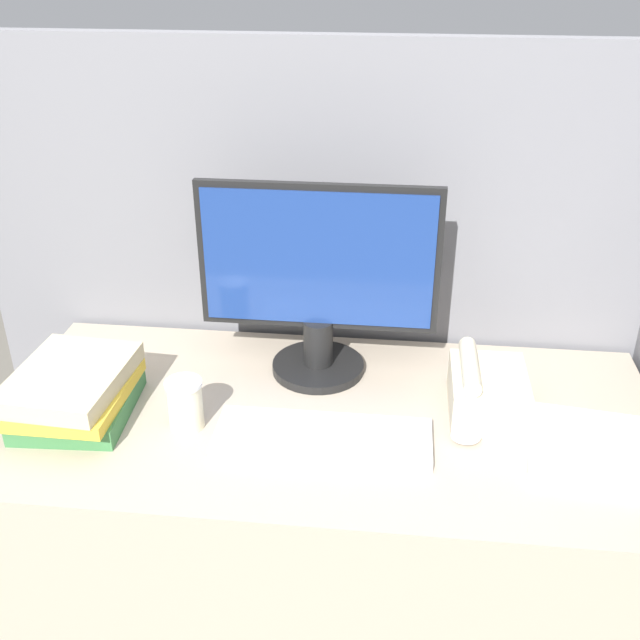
# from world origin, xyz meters

# --- Properties ---
(cubicle_panel_rear) EXTENTS (1.77, 0.04, 1.43)m
(cubicle_panel_rear) POSITION_xyz_m (0.00, 0.70, 0.71)
(cubicle_panel_rear) COLOR slate
(cubicle_panel_rear) RESTS_ON ground_plane
(desk) EXTENTS (1.37, 0.66, 0.73)m
(desk) POSITION_xyz_m (0.00, 0.33, 0.36)
(desk) COLOR tan
(desk) RESTS_ON ground_plane
(monitor) EXTENTS (0.52, 0.21, 0.44)m
(monitor) POSITION_xyz_m (-0.04, 0.50, 0.94)
(monitor) COLOR black
(monitor) RESTS_ON desk
(keyboard) EXTENTS (0.43, 0.15, 0.02)m
(keyboard) POSITION_xyz_m (-0.00, 0.24, 0.74)
(keyboard) COLOR silver
(keyboard) RESTS_ON desk
(mouse) EXTENTS (0.06, 0.04, 0.03)m
(mouse) POSITION_xyz_m (0.28, 0.27, 0.74)
(mouse) COLOR silver
(mouse) RESTS_ON desk
(coffee_cup) EXTENTS (0.07, 0.07, 0.11)m
(coffee_cup) POSITION_xyz_m (-0.28, 0.26, 0.78)
(coffee_cup) COLOR beige
(coffee_cup) RESTS_ON desk
(book_stack) EXTENTS (0.23, 0.28, 0.11)m
(book_stack) POSITION_xyz_m (-0.51, 0.27, 0.78)
(book_stack) COLOR #38723F
(book_stack) RESTS_ON desk
(desk_telephone) EXTENTS (0.15, 0.20, 0.12)m
(desk_telephone) POSITION_xyz_m (0.32, 0.38, 0.78)
(desk_telephone) COLOR beige
(desk_telephone) RESTS_ON desk
(paper_pile) EXTENTS (0.26, 0.26, 0.02)m
(paper_pile) POSITION_xyz_m (0.52, 0.26, 0.74)
(paper_pile) COLOR white
(paper_pile) RESTS_ON desk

